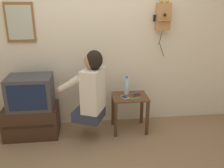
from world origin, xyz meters
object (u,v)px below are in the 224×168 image
at_px(cell_phone_spare, 136,95).
at_px(toothbrush, 133,98).
at_px(television, 30,92).
at_px(person, 91,88).
at_px(cell_phone_held, 124,97).
at_px(water_bottle, 127,86).
at_px(wall_phone_antique, 163,16).
at_px(framed_picture, 20,23).

bearing_deg(cell_phone_spare, toothbrush, -56.96).
distance_m(television, cell_phone_spare, 1.45).
distance_m(person, cell_phone_spare, 0.70).
distance_m(cell_phone_held, cell_phone_spare, 0.20).
relative_size(television, water_bottle, 2.20).
height_order(cell_phone_held, cell_phone_spare, same).
distance_m(television, water_bottle, 1.32).
distance_m(television, wall_phone_antique, 2.08).
bearing_deg(wall_phone_antique, framed_picture, 178.70).
bearing_deg(framed_picture, toothbrush, -15.60).
xyz_separation_m(person, cell_phone_held, (0.46, 0.12, -0.20)).
relative_size(person, water_bottle, 3.62).
relative_size(television, framed_picture, 1.11).
xyz_separation_m(wall_phone_antique, toothbrush, (-0.46, -0.37, -1.06)).
distance_m(television, toothbrush, 1.38).
relative_size(cell_phone_held, cell_phone_spare, 1.00).
bearing_deg(television, person, -11.76).
height_order(television, toothbrush, television).
height_order(person, toothbrush, person).
xyz_separation_m(cell_phone_held, water_bottle, (0.05, 0.14, 0.12)).
bearing_deg(wall_phone_antique, cell_phone_held, -151.71).
relative_size(wall_phone_antique, water_bottle, 3.02).
bearing_deg(toothbrush, television, 86.06).
xyz_separation_m(framed_picture, cell_phone_spare, (1.55, -0.28, -0.99)).
bearing_deg(water_bottle, wall_phone_antique, 18.25).
relative_size(cell_phone_spare, water_bottle, 0.53).
height_order(person, cell_phone_spare, person).
bearing_deg(cell_phone_spare, wall_phone_antique, 95.52).
xyz_separation_m(person, cell_phone_spare, (0.64, 0.19, -0.20)).
height_order(framed_picture, cell_phone_held, framed_picture).
xyz_separation_m(television, water_bottle, (1.31, 0.09, 0.01)).
distance_m(wall_phone_antique, framed_picture, 1.94).
height_order(cell_phone_spare, toothbrush, toothbrush).
distance_m(cell_phone_held, water_bottle, 0.19).
distance_m(wall_phone_antique, water_bottle, 1.09).
distance_m(wall_phone_antique, toothbrush, 1.21).
relative_size(person, wall_phone_antique, 1.20).
xyz_separation_m(cell_phone_held, cell_phone_spare, (0.19, 0.07, 0.00)).
distance_m(person, cell_phone_held, 0.51).
xyz_separation_m(cell_phone_spare, water_bottle, (-0.13, 0.07, 0.12)).
bearing_deg(cell_phone_held, water_bottle, 46.92).
bearing_deg(toothbrush, wall_phone_antique, -51.16).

